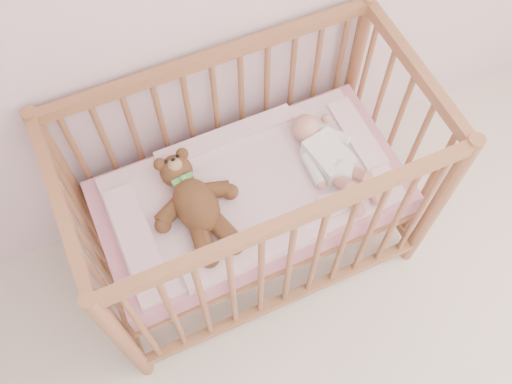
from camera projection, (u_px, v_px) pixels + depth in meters
crib at (251, 196)px, 2.30m from camera, size 1.36×0.76×1.00m
mattress at (251, 198)px, 2.32m from camera, size 1.22×0.62×0.13m
blanket at (251, 189)px, 2.25m from camera, size 1.10×0.58×0.06m
baby at (329, 154)px, 2.24m from camera, size 0.33×0.55×0.13m
teddy_bear at (196, 205)px, 2.12m from camera, size 0.41×0.54×0.14m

